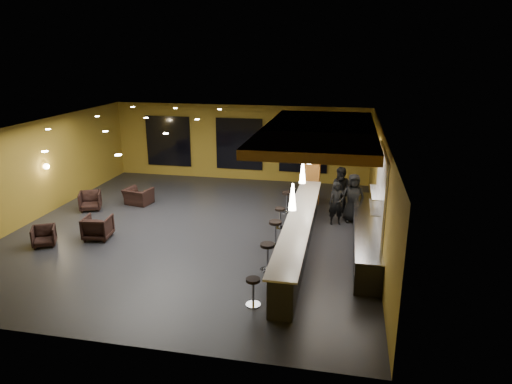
% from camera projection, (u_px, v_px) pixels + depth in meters
% --- Properties ---
extents(floor, '(12.00, 13.00, 0.10)m').
position_uv_depth(floor, '(196.00, 230.00, 15.74)').
color(floor, black).
rests_on(floor, ground).
extents(ceiling, '(12.00, 13.00, 0.10)m').
position_uv_depth(ceiling, '(192.00, 126.00, 14.66)').
color(ceiling, black).
extents(wall_back, '(12.00, 0.10, 3.50)m').
position_uv_depth(wall_back, '(240.00, 142.00, 21.32)').
color(wall_back, olive).
rests_on(wall_back, floor).
extents(wall_front, '(12.00, 0.10, 3.50)m').
position_uv_depth(wall_front, '(88.00, 268.00, 9.07)').
color(wall_front, olive).
rests_on(wall_front, floor).
extents(wall_left, '(0.10, 13.00, 3.50)m').
position_uv_depth(wall_left, '(33.00, 171.00, 16.34)').
color(wall_left, olive).
rests_on(wall_left, floor).
extents(wall_right, '(0.10, 13.00, 3.50)m').
position_uv_depth(wall_right, '(381.00, 191.00, 14.06)').
color(wall_right, olive).
rests_on(wall_right, floor).
extents(wood_soffit, '(3.60, 8.00, 0.28)m').
position_uv_depth(wood_soffit, '(319.00, 131.00, 14.90)').
color(wood_soffit, '#A76D30').
rests_on(wood_soffit, ceiling).
extents(window_left, '(2.20, 0.06, 2.40)m').
position_uv_depth(window_left, '(168.00, 141.00, 21.90)').
color(window_left, black).
rests_on(window_left, wall_back).
extents(window_center, '(2.20, 0.06, 2.40)m').
position_uv_depth(window_center, '(239.00, 144.00, 21.24)').
color(window_center, black).
rests_on(window_center, wall_back).
extents(window_right, '(2.20, 0.06, 2.40)m').
position_uv_depth(window_right, '(303.00, 147.00, 20.67)').
color(window_right, black).
rests_on(window_right, wall_back).
extents(tile_backsplash, '(0.06, 3.20, 2.40)m').
position_uv_depth(tile_backsplash, '(381.00, 192.00, 13.06)').
color(tile_backsplash, white).
rests_on(tile_backsplash, wall_right).
extents(bar_counter, '(0.60, 8.00, 1.00)m').
position_uv_depth(bar_counter, '(299.00, 234.00, 13.95)').
color(bar_counter, black).
rests_on(bar_counter, floor).
extents(bar_top, '(0.78, 8.10, 0.05)m').
position_uv_depth(bar_top, '(300.00, 218.00, 13.79)').
color(bar_top, beige).
rests_on(bar_top, bar_counter).
extents(prep_counter, '(0.70, 6.00, 0.86)m').
position_uv_depth(prep_counter, '(365.00, 235.00, 14.06)').
color(prep_counter, black).
rests_on(prep_counter, floor).
extents(prep_top, '(0.72, 6.00, 0.03)m').
position_uv_depth(prep_top, '(367.00, 222.00, 13.92)').
color(prep_top, silver).
rests_on(prep_top, prep_counter).
extents(wall_shelf_lower, '(0.30, 1.50, 0.03)m').
position_uv_depth(wall_shelf_lower, '(375.00, 207.00, 13.02)').
color(wall_shelf_lower, silver).
rests_on(wall_shelf_lower, wall_right).
extents(wall_shelf_upper, '(0.30, 1.50, 0.03)m').
position_uv_depth(wall_shelf_upper, '(376.00, 192.00, 12.89)').
color(wall_shelf_upper, silver).
rests_on(wall_shelf_upper, wall_right).
extents(column, '(0.60, 0.60, 3.50)m').
position_uv_depth(column, '(313.00, 160.00, 17.88)').
color(column, '#A96525').
rests_on(column, floor).
extents(wall_sconce, '(0.22, 0.22, 0.22)m').
position_uv_depth(wall_sconce, '(46.00, 166.00, 16.76)').
color(wall_sconce, '#FFE5B2').
rests_on(wall_sconce, wall_left).
extents(pendant_0, '(0.20, 0.20, 0.70)m').
position_uv_depth(pendant_0, '(293.00, 197.00, 11.52)').
color(pendant_0, white).
rests_on(pendant_0, wood_soffit).
extents(pendant_1, '(0.20, 0.20, 0.70)m').
position_uv_depth(pendant_1, '(303.00, 172.00, 13.86)').
color(pendant_1, white).
rests_on(pendant_1, wood_soffit).
extents(pendant_2, '(0.20, 0.20, 0.70)m').
position_uv_depth(pendant_2, '(310.00, 154.00, 16.20)').
color(pendant_2, white).
rests_on(pendant_2, wood_soffit).
extents(staff_a, '(0.64, 0.50, 1.54)m').
position_uv_depth(staff_a, '(337.00, 203.00, 15.92)').
color(staff_a, black).
rests_on(staff_a, floor).
extents(staff_b, '(1.01, 0.86, 1.81)m').
position_uv_depth(staff_b, '(341.00, 191.00, 16.85)').
color(staff_b, black).
rests_on(staff_b, floor).
extents(staff_c, '(0.94, 0.69, 1.76)m').
position_uv_depth(staff_c, '(353.00, 198.00, 16.15)').
color(staff_c, black).
rests_on(staff_c, floor).
extents(armchair_a, '(0.93, 0.93, 0.63)m').
position_uv_depth(armchair_a, '(44.00, 236.00, 14.30)').
color(armchair_a, black).
rests_on(armchair_a, floor).
extents(armchair_b, '(0.92, 0.94, 0.76)m').
position_uv_depth(armchair_b, '(98.00, 227.00, 14.82)').
color(armchair_b, black).
rests_on(armchair_b, floor).
extents(armchair_c, '(1.03, 1.04, 0.72)m').
position_uv_depth(armchair_c, '(90.00, 201.00, 17.48)').
color(armchair_c, black).
rests_on(armchair_c, floor).
extents(armchair_d, '(1.14, 1.04, 0.65)m').
position_uv_depth(armchair_d, '(138.00, 196.00, 18.14)').
color(armchair_d, black).
rests_on(armchair_d, floor).
extents(bar_stool_0, '(0.36, 0.36, 0.71)m').
position_uv_depth(bar_stool_0, '(253.00, 288.00, 10.89)').
color(bar_stool_0, silver).
rests_on(bar_stool_0, floor).
extents(bar_stool_1, '(0.41, 0.41, 0.82)m').
position_uv_depth(bar_stool_1, '(267.00, 254.00, 12.59)').
color(bar_stool_1, silver).
rests_on(bar_stool_1, floor).
extents(bar_stool_2, '(0.42, 0.42, 0.83)m').
position_uv_depth(bar_stool_2, '(275.00, 230.00, 14.20)').
color(bar_stool_2, silver).
rests_on(bar_stool_2, floor).
extents(bar_stool_3, '(0.37, 0.37, 0.74)m').
position_uv_depth(bar_stool_3, '(280.00, 215.00, 15.64)').
color(bar_stool_3, silver).
rests_on(bar_stool_3, floor).
extents(bar_stool_4, '(0.42, 0.42, 0.82)m').
position_uv_depth(bar_stool_4, '(287.00, 199.00, 17.14)').
color(bar_stool_4, silver).
rests_on(bar_stool_4, floor).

